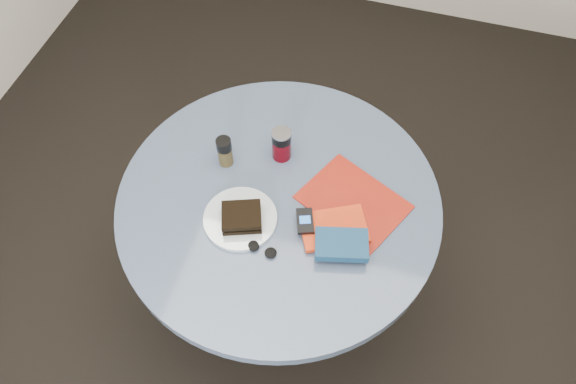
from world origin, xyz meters
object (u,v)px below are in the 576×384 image
(table, at_px, (279,225))
(sandwich, at_px, (242,217))
(plate, at_px, (240,219))
(red_book, at_px, (334,228))
(pepper_grinder, at_px, (225,151))
(mp3_player, at_px, (305,221))
(magazine, at_px, (353,202))
(soda_can, at_px, (281,144))
(headphones, at_px, (262,249))
(novel, at_px, (342,245))

(table, height_order, sandwich, sandwich)
(plate, distance_m, red_book, 0.28)
(plate, height_order, sandwich, sandwich)
(sandwich, xyz_separation_m, red_book, (0.27, 0.05, -0.02))
(pepper_grinder, xyz_separation_m, mp3_player, (0.31, -0.16, -0.03))
(sandwich, bearing_deg, mp3_player, 13.70)
(sandwich, distance_m, magazine, 0.35)
(plate, bearing_deg, pepper_grinder, 120.96)
(table, relative_size, sandwich, 7.07)
(soda_can, bearing_deg, headphones, -82.33)
(pepper_grinder, bearing_deg, headphones, -52.42)
(table, xyz_separation_m, novel, (0.22, -0.12, 0.20))
(magazine, bearing_deg, table, -141.01)
(pepper_grinder, bearing_deg, plate, -59.04)
(novel, bearing_deg, table, 137.74)
(table, relative_size, soda_can, 8.64)
(magazine, relative_size, headphones, 3.18)
(table, xyz_separation_m, mp3_player, (0.10, -0.07, 0.19))
(sandwich, height_order, magazine, sandwich)
(soda_can, relative_size, novel, 0.77)
(red_book, bearing_deg, novel, -85.55)
(sandwich, relative_size, mp3_player, 1.49)
(table, distance_m, headphones, 0.25)
(table, relative_size, mp3_player, 10.51)
(soda_can, distance_m, headphones, 0.36)
(plate, xyz_separation_m, novel, (0.31, -0.01, 0.03))
(sandwich, bearing_deg, novel, -1.08)
(table, distance_m, soda_can, 0.28)
(plate, bearing_deg, mp3_player, 10.39)
(table, xyz_separation_m, headphones, (0.01, -0.19, 0.17))
(sandwich, height_order, headphones, sandwich)
(soda_can, distance_m, novel, 0.39)
(sandwich, xyz_separation_m, headphones, (0.09, -0.07, -0.02))
(novel, bearing_deg, plate, 163.12)
(table, xyz_separation_m, plate, (-0.09, -0.11, 0.17))
(red_book, bearing_deg, mp3_player, 159.78)
(headphones, bearing_deg, soda_can, 97.67)
(plate, height_order, soda_can, soda_can)
(table, height_order, red_book, red_book)
(soda_can, height_order, headphones, soda_can)
(sandwich, distance_m, soda_can, 0.28)
(soda_can, distance_m, red_book, 0.32)
(table, height_order, mp3_player, mp3_player)
(red_book, bearing_deg, table, 135.59)
(plate, height_order, novel, novel)
(magazine, bearing_deg, novel, -63.70)
(table, xyz_separation_m, soda_can, (-0.04, 0.16, 0.22))
(soda_can, bearing_deg, novel, -46.86)
(table, distance_m, mp3_player, 0.23)
(table, bearing_deg, sandwich, -124.39)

